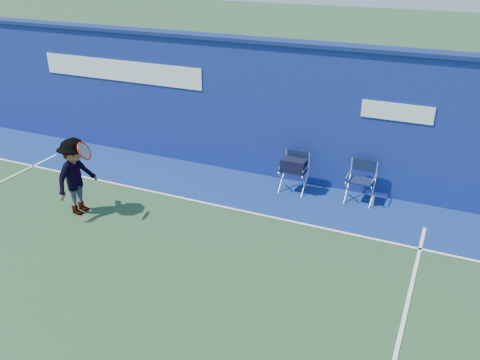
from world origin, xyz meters
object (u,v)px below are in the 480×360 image
at_px(water_bottle, 372,201).
at_px(tennis_player, 76,176).
at_px(directors_chair_left, 294,176).
at_px(directors_chair_right, 360,189).

distance_m(water_bottle, tennis_player, 5.97).
distance_m(directors_chair_left, tennis_player, 4.48).
xyz_separation_m(directors_chair_right, water_bottle, (0.29, -0.09, -0.16)).
height_order(directors_chair_left, water_bottle, directors_chair_left).
bearing_deg(directors_chair_right, directors_chair_left, -175.86).
bearing_deg(water_bottle, directors_chair_right, 162.42).
xyz_separation_m(directors_chair_right, tennis_player, (-5.01, -2.75, 0.51)).
relative_size(directors_chair_left, directors_chair_right, 0.99).
height_order(water_bottle, tennis_player, tennis_player).
relative_size(directors_chair_right, water_bottle, 3.77).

